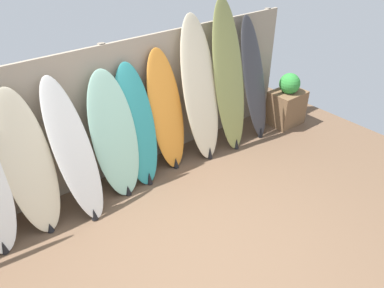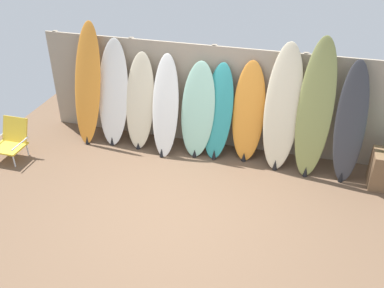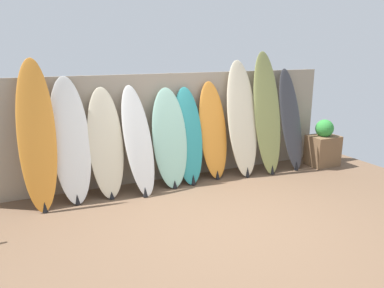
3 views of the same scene
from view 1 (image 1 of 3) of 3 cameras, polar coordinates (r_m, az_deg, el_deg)
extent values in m
plane|color=brown|center=(4.14, 3.16, -16.89)|extent=(7.68, 7.68, 0.00)
cube|color=gray|center=(4.92, -12.13, 4.57)|extent=(6.08, 0.04, 1.80)
cylinder|color=gray|center=(4.95, -12.35, 4.73)|extent=(0.10, 0.10, 1.80)
cylinder|color=gray|center=(5.65, 0.70, 9.05)|extent=(0.10, 0.10, 1.80)
cylinder|color=gray|center=(6.60, 10.65, 11.99)|extent=(0.10, 0.10, 1.80)
cone|color=black|center=(4.58, -26.75, -13.85)|extent=(0.08, 0.08, 0.15)
ellipsoid|color=beige|center=(4.35, -23.69, -2.85)|extent=(0.53, 0.52, 1.65)
cone|color=black|center=(4.63, -20.80, -11.78)|extent=(0.08, 0.08, 0.11)
ellipsoid|color=white|center=(4.39, -17.62, -1.02)|extent=(0.52, 0.72, 1.66)
cone|color=black|center=(4.62, -14.69, -10.28)|extent=(0.08, 0.08, 0.15)
ellipsoid|color=#9ED6BC|center=(4.63, -11.75, 1.27)|extent=(0.59, 0.49, 1.59)
cone|color=black|center=(4.89, -9.71, -6.92)|extent=(0.08, 0.08, 0.13)
ellipsoid|color=teal|center=(4.79, -8.40, 2.69)|extent=(0.54, 0.56, 1.59)
cone|color=black|center=(5.01, -6.49, -5.16)|extent=(0.08, 0.08, 0.18)
ellipsoid|color=orange|center=(5.04, -3.94, 5.05)|extent=(0.54, 0.47, 1.66)
cone|color=black|center=(5.29, -2.47, -2.84)|extent=(0.08, 0.08, 0.16)
ellipsoid|color=beige|center=(5.20, 1.26, 8.19)|extent=(0.58, 0.58, 2.01)
cone|color=black|center=(5.48, 2.76, -1.31)|extent=(0.08, 0.08, 0.18)
ellipsoid|color=olive|center=(5.44, 5.65, 9.98)|extent=(0.55, 0.59, 2.16)
cone|color=black|center=(5.74, 6.79, 0.09)|extent=(0.08, 0.08, 0.17)
ellipsoid|color=#38383D|center=(5.87, 9.43, 9.77)|extent=(0.51, 0.62, 1.85)
cone|color=black|center=(6.09, 10.43, 1.80)|extent=(0.08, 0.08, 0.17)
cube|color=brown|center=(6.52, 14.14, 5.41)|extent=(0.56, 0.43, 0.58)
sphere|color=#318B38|center=(6.34, 14.66, 8.90)|extent=(0.34, 0.34, 0.34)
camera|label=2|loc=(4.23, 95.30, 10.44)|focal=40.00mm
camera|label=3|loc=(2.12, 138.88, -53.89)|focal=35.00mm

